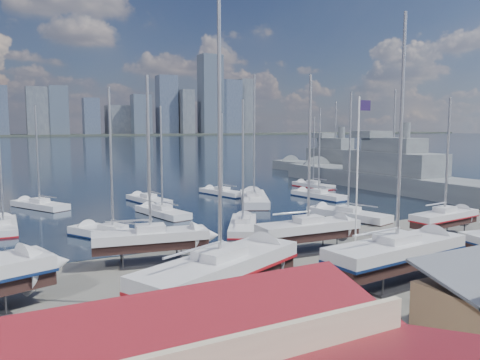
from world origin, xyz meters
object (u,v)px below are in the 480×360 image
naval_ship_east (392,180)px  car_a (346,325)px  flagpole (358,170)px  naval_ship_west (334,167)px

naval_ship_east → car_a: size_ratio=13.16×
car_a → flagpole: flagpole is taller
naval_ship_east → car_a: 59.72m
car_a → flagpole: (8.52, 8.75, 6.76)m
car_a → naval_ship_west: bearing=27.4°
naval_ship_west → car_a: (-52.24, -64.48, -1.00)m
naval_ship_east → car_a: naval_ship_east is taller
naval_ship_east → naval_ship_west: bearing=-16.8°
naval_ship_east → naval_ship_west: 25.79m
naval_ship_east → car_a: bearing=132.8°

